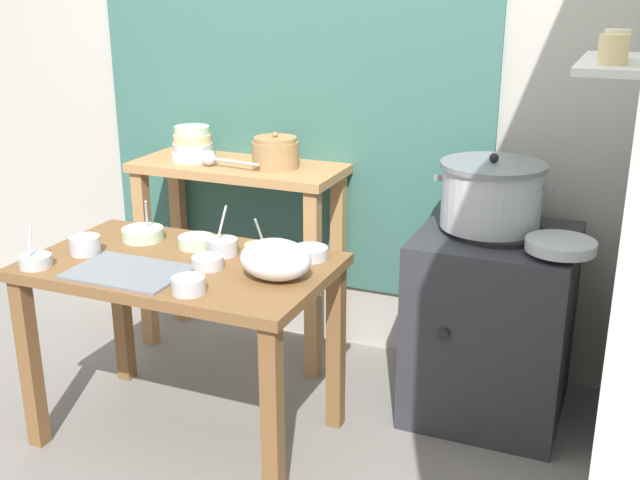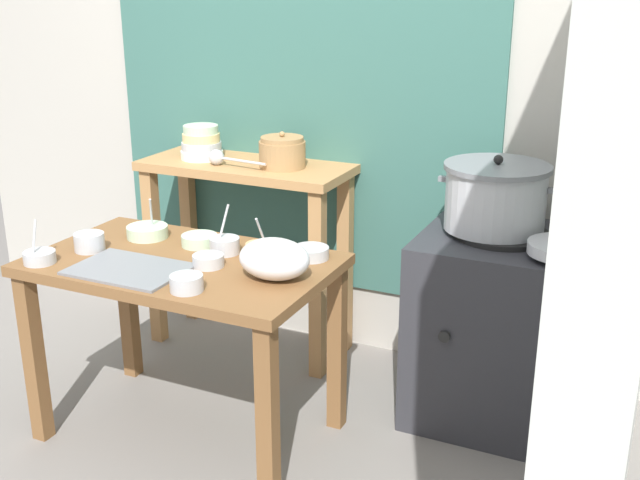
{
  "view_description": "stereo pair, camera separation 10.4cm",
  "coord_description": "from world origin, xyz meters",
  "px_view_note": "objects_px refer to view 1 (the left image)",
  "views": [
    {
      "loc": [
        1.36,
        -2.19,
        1.71
      ],
      "look_at": [
        0.35,
        0.21,
        0.82
      ],
      "focal_mm": 43.85,
      "sensor_mm": 36.0,
      "label": 1
    },
    {
      "loc": [
        1.45,
        -2.15,
        1.71
      ],
      "look_at": [
        0.35,
        0.21,
        0.82
      ],
      "focal_mm": 43.85,
      "sensor_mm": 36.0,
      "label": 2
    }
  ],
  "objects_px": {
    "wide_pan": "(561,245)",
    "prep_bowl_2": "(85,244)",
    "serving_tray": "(128,272)",
    "prep_bowl_5": "(310,252)",
    "back_shelf_table": "(239,211)",
    "bowl_stack_enamel": "(193,144)",
    "prep_bowl_0": "(259,250)",
    "prep_bowl_4": "(143,233)",
    "prep_bowl_8": "(208,262)",
    "prep_table": "(182,290)",
    "ladle": "(211,158)",
    "plastic_bag": "(276,259)",
    "stove_block": "(491,323)",
    "prep_bowl_6": "(188,284)",
    "steamer_pot": "(491,195)",
    "prep_bowl_1": "(223,246)",
    "prep_bowl_7": "(35,260)",
    "clay_pot": "(275,153)",
    "prep_bowl_3": "(196,241)"
  },
  "relations": [
    {
      "from": "prep_table",
      "to": "prep_bowl_8",
      "type": "bearing_deg",
      "value": -7.5
    },
    {
      "from": "prep_table",
      "to": "wide_pan",
      "type": "relative_size",
      "value": 4.42
    },
    {
      "from": "bowl_stack_enamel",
      "to": "prep_bowl_2",
      "type": "distance_m",
      "value": 0.86
    },
    {
      "from": "prep_bowl_1",
      "to": "prep_bowl_7",
      "type": "distance_m",
      "value": 0.67
    },
    {
      "from": "plastic_bag",
      "to": "prep_bowl_6",
      "type": "distance_m",
      "value": 0.31
    },
    {
      "from": "stove_block",
      "to": "steamer_pot",
      "type": "xyz_separation_m",
      "value": [
        -0.04,
        0.02,
        0.52
      ]
    },
    {
      "from": "steamer_pot",
      "to": "prep_bowl_6",
      "type": "bearing_deg",
      "value": -131.81
    },
    {
      "from": "back_shelf_table",
      "to": "prep_bowl_1",
      "type": "distance_m",
      "value": 0.7
    },
    {
      "from": "prep_bowl_5",
      "to": "prep_bowl_6",
      "type": "distance_m",
      "value": 0.51
    },
    {
      "from": "ladle",
      "to": "prep_bowl_1",
      "type": "xyz_separation_m",
      "value": [
        0.36,
        -0.55,
        -0.18
      ]
    },
    {
      "from": "prep_bowl_2",
      "to": "prep_bowl_6",
      "type": "xyz_separation_m",
      "value": [
        0.56,
        -0.18,
        -0.01
      ]
    },
    {
      "from": "wide_pan",
      "to": "prep_bowl_2",
      "type": "xyz_separation_m",
      "value": [
        -1.65,
        -0.54,
        -0.04
      ]
    },
    {
      "from": "prep_table",
      "to": "plastic_bag",
      "type": "relative_size",
      "value": 4.36
    },
    {
      "from": "prep_bowl_1",
      "to": "prep_bowl_8",
      "type": "bearing_deg",
      "value": -81.95
    },
    {
      "from": "prep_bowl_3",
      "to": "prep_bowl_1",
      "type": "bearing_deg",
      "value": -13.93
    },
    {
      "from": "wide_pan",
      "to": "prep_bowl_7",
      "type": "relative_size",
      "value": 1.6
    },
    {
      "from": "bowl_stack_enamel",
      "to": "serving_tray",
      "type": "bearing_deg",
      "value": -72.46
    },
    {
      "from": "prep_table",
      "to": "prep_bowl_6",
      "type": "distance_m",
      "value": 0.33
    },
    {
      "from": "serving_tray",
      "to": "prep_bowl_5",
      "type": "distance_m",
      "value": 0.65
    },
    {
      "from": "prep_bowl_4",
      "to": "prep_bowl_8",
      "type": "relative_size",
      "value": 1.49
    },
    {
      "from": "back_shelf_table",
      "to": "prep_bowl_4",
      "type": "height_order",
      "value": "back_shelf_table"
    },
    {
      "from": "back_shelf_table",
      "to": "stove_block",
      "type": "height_order",
      "value": "back_shelf_table"
    },
    {
      "from": "ladle",
      "to": "prep_bowl_5",
      "type": "relative_size",
      "value": 2.26
    },
    {
      "from": "prep_bowl_4",
      "to": "prep_bowl_7",
      "type": "xyz_separation_m",
      "value": [
        -0.18,
        -0.4,
        -0.0
      ]
    },
    {
      "from": "prep_bowl_0",
      "to": "prep_bowl_8",
      "type": "xyz_separation_m",
      "value": [
        -0.11,
        -0.17,
        -0.0
      ]
    },
    {
      "from": "prep_table",
      "to": "clay_pot",
      "type": "distance_m",
      "value": 0.85
    },
    {
      "from": "serving_tray",
      "to": "prep_bowl_2",
      "type": "bearing_deg",
      "value": 158.2
    },
    {
      "from": "back_shelf_table",
      "to": "prep_bowl_5",
      "type": "xyz_separation_m",
      "value": [
        0.59,
        -0.55,
        0.06
      ]
    },
    {
      "from": "prep_bowl_1",
      "to": "prep_bowl_2",
      "type": "distance_m",
      "value": 0.51
    },
    {
      "from": "prep_bowl_4",
      "to": "prep_bowl_6",
      "type": "bearing_deg",
      "value": -41.12
    },
    {
      "from": "stove_block",
      "to": "prep_bowl_0",
      "type": "relative_size",
      "value": 4.9
    },
    {
      "from": "prep_bowl_0",
      "to": "prep_bowl_5",
      "type": "bearing_deg",
      "value": 17.87
    },
    {
      "from": "back_shelf_table",
      "to": "prep_bowl_7",
      "type": "bearing_deg",
      "value": -105.19
    },
    {
      "from": "prep_table",
      "to": "prep_bowl_8",
      "type": "xyz_separation_m",
      "value": [
        0.13,
        -0.02,
        0.13
      ]
    },
    {
      "from": "prep_bowl_0",
      "to": "steamer_pot",
      "type": "bearing_deg",
      "value": 33.95
    },
    {
      "from": "back_shelf_table",
      "to": "bowl_stack_enamel",
      "type": "relative_size",
      "value": 4.93
    },
    {
      "from": "serving_tray",
      "to": "prep_bowl_2",
      "type": "height_order",
      "value": "prep_bowl_2"
    },
    {
      "from": "prep_bowl_1",
      "to": "prep_bowl_7",
      "type": "bearing_deg",
      "value": -145.96
    },
    {
      "from": "prep_bowl_6",
      "to": "prep_bowl_7",
      "type": "height_order",
      "value": "prep_bowl_7"
    },
    {
      "from": "clay_pot",
      "to": "prep_bowl_8",
      "type": "bearing_deg",
      "value": -82.16
    },
    {
      "from": "wide_pan",
      "to": "ladle",
      "type": "bearing_deg",
      "value": 172.4
    },
    {
      "from": "bowl_stack_enamel",
      "to": "ladle",
      "type": "bearing_deg",
      "value": -29.84
    },
    {
      "from": "stove_block",
      "to": "prep_bowl_2",
      "type": "xyz_separation_m",
      "value": [
        -1.4,
        -0.7,
        0.37
      ]
    },
    {
      "from": "stove_block",
      "to": "clay_pot",
      "type": "xyz_separation_m",
      "value": [
        -1.01,
        0.13,
        0.58
      ]
    },
    {
      "from": "wide_pan",
      "to": "prep_bowl_3",
      "type": "xyz_separation_m",
      "value": [
        -1.3,
        -0.32,
        -0.06
      ]
    },
    {
      "from": "stove_block",
      "to": "prep_bowl_7",
      "type": "xyz_separation_m",
      "value": [
        -1.47,
        -0.88,
        0.36
      ]
    },
    {
      "from": "prep_bowl_0",
      "to": "prep_bowl_7",
      "type": "relative_size",
      "value": 1.03
    },
    {
      "from": "steamer_pot",
      "to": "wide_pan",
      "type": "height_order",
      "value": "steamer_pot"
    },
    {
      "from": "prep_bowl_5",
      "to": "stove_block",
      "type": "bearing_deg",
      "value": 35.01
    },
    {
      "from": "prep_bowl_5",
      "to": "prep_bowl_3",
      "type": "bearing_deg",
      "value": -173.43
    }
  ]
}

